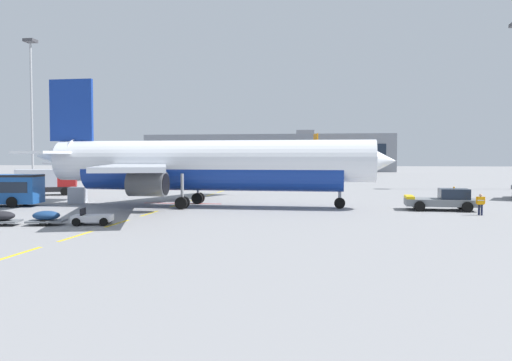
{
  "coord_description": "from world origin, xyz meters",
  "views": [
    {
      "loc": [
        32.87,
        -27.13,
        4.64
      ],
      "look_at": [
        24.53,
        28.32,
        2.06
      ],
      "focal_mm": 35.75,
      "sensor_mm": 36.0,
      "label": 1
    }
  ],
  "objects_px": {
    "airliner_mid_left": "(122,162)",
    "fuel_service_truck": "(44,182)",
    "pushback_tug": "(444,200)",
    "baggage_train": "(47,217)",
    "ground_crew_worker": "(481,203)",
    "apron_light_mast_near": "(31,94)",
    "airliner_foreground": "(205,164)",
    "uld_cargo_container": "(78,195)",
    "airliner_far_center": "(328,161)"
  },
  "relations": [
    {
      "from": "airliner_foreground",
      "to": "baggage_train",
      "type": "xyz_separation_m",
      "value": [
        -7.43,
        -14.43,
        -3.42
      ]
    },
    {
      "from": "pushback_tug",
      "to": "fuel_service_truck",
      "type": "relative_size",
      "value": 0.83
    },
    {
      "from": "uld_cargo_container",
      "to": "fuel_service_truck",
      "type": "bearing_deg",
      "value": 134.96
    },
    {
      "from": "pushback_tug",
      "to": "airliner_far_center",
      "type": "height_order",
      "value": "airliner_far_center"
    },
    {
      "from": "airliner_far_center",
      "to": "airliner_mid_left",
      "type": "bearing_deg",
      "value": -136.91
    },
    {
      "from": "airliner_mid_left",
      "to": "fuel_service_truck",
      "type": "height_order",
      "value": "airliner_mid_left"
    },
    {
      "from": "pushback_tug",
      "to": "apron_light_mast_near",
      "type": "relative_size",
      "value": 0.25
    },
    {
      "from": "airliner_far_center",
      "to": "baggage_train",
      "type": "distance_m",
      "value": 106.23
    },
    {
      "from": "pushback_tug",
      "to": "baggage_train",
      "type": "height_order",
      "value": "pushback_tug"
    },
    {
      "from": "fuel_service_truck",
      "to": "apron_light_mast_near",
      "type": "distance_m",
      "value": 31.09
    },
    {
      "from": "pushback_tug",
      "to": "airliner_far_center",
      "type": "bearing_deg",
      "value": 96.78
    },
    {
      "from": "ground_crew_worker",
      "to": "apron_light_mast_near",
      "type": "height_order",
      "value": "apron_light_mast_near"
    },
    {
      "from": "baggage_train",
      "to": "apron_light_mast_near",
      "type": "distance_m",
      "value": 59.41
    },
    {
      "from": "pushback_tug",
      "to": "airliner_mid_left",
      "type": "xyz_separation_m",
      "value": [
        -51.82,
        52.06,
        2.72
      ]
    },
    {
      "from": "fuel_service_truck",
      "to": "apron_light_mast_near",
      "type": "height_order",
      "value": "apron_light_mast_near"
    },
    {
      "from": "ground_crew_worker",
      "to": "apron_light_mast_near",
      "type": "xyz_separation_m",
      "value": [
        -62.33,
        37.62,
        14.3
      ]
    },
    {
      "from": "airliner_foreground",
      "to": "ground_crew_worker",
      "type": "height_order",
      "value": "airliner_foreground"
    },
    {
      "from": "airliner_foreground",
      "to": "uld_cargo_container",
      "type": "height_order",
      "value": "airliner_foreground"
    },
    {
      "from": "ground_crew_worker",
      "to": "baggage_train",
      "type": "bearing_deg",
      "value": -161.06
    },
    {
      "from": "uld_cargo_container",
      "to": "pushback_tug",
      "type": "bearing_deg",
      "value": -3.06
    },
    {
      "from": "airliner_far_center",
      "to": "uld_cargo_container",
      "type": "distance_m",
      "value": 91.93
    },
    {
      "from": "pushback_tug",
      "to": "ground_crew_worker",
      "type": "relative_size",
      "value": 3.56
    },
    {
      "from": "baggage_train",
      "to": "ground_crew_worker",
      "type": "xyz_separation_m",
      "value": [
        30.94,
        10.62,
        0.46
      ]
    },
    {
      "from": "fuel_service_truck",
      "to": "apron_light_mast_near",
      "type": "relative_size",
      "value": 0.3
    },
    {
      "from": "apron_light_mast_near",
      "to": "airliner_foreground",
      "type": "bearing_deg",
      "value": -41.06
    },
    {
      "from": "airliner_foreground",
      "to": "ground_crew_worker",
      "type": "xyz_separation_m",
      "value": [
        23.51,
        -3.81,
        -2.97
      ]
    },
    {
      "from": "airliner_mid_left",
      "to": "uld_cargo_container",
      "type": "height_order",
      "value": "airliner_mid_left"
    },
    {
      "from": "uld_cargo_container",
      "to": "airliner_far_center",
      "type": "bearing_deg",
      "value": 74.65
    },
    {
      "from": "fuel_service_truck",
      "to": "airliner_far_center",
      "type": "bearing_deg",
      "value": 67.07
    },
    {
      "from": "ground_crew_worker",
      "to": "fuel_service_truck",
      "type": "bearing_deg",
      "value": 162.47
    },
    {
      "from": "baggage_train",
      "to": "apron_light_mast_near",
      "type": "height_order",
      "value": "apron_light_mast_near"
    },
    {
      "from": "airliner_foreground",
      "to": "airliner_far_center",
      "type": "relative_size",
      "value": 1.08
    },
    {
      "from": "airliner_far_center",
      "to": "fuel_service_truck",
      "type": "height_order",
      "value": "airliner_far_center"
    },
    {
      "from": "apron_light_mast_near",
      "to": "pushback_tug",
      "type": "bearing_deg",
      "value": -29.51
    },
    {
      "from": "fuel_service_truck",
      "to": "uld_cargo_container",
      "type": "relative_size",
      "value": 3.81
    },
    {
      "from": "pushback_tug",
      "to": "uld_cargo_container",
      "type": "height_order",
      "value": "pushback_tug"
    },
    {
      "from": "airliner_far_center",
      "to": "pushback_tug",
      "type": "bearing_deg",
      "value": -83.22
    },
    {
      "from": "pushback_tug",
      "to": "apron_light_mast_near",
      "type": "distance_m",
      "value": 70.69
    },
    {
      "from": "ground_crew_worker",
      "to": "uld_cargo_container",
      "type": "relative_size",
      "value": 0.89
    },
    {
      "from": "airliner_foreground",
      "to": "airliner_far_center",
      "type": "height_order",
      "value": "airliner_foreground"
    },
    {
      "from": "airliner_mid_left",
      "to": "apron_light_mast_near",
      "type": "relative_size",
      "value": 1.23
    },
    {
      "from": "fuel_service_truck",
      "to": "airliner_mid_left",
      "type": "bearing_deg",
      "value": 100.39
    },
    {
      "from": "ground_crew_worker",
      "to": "uld_cargo_container",
      "type": "xyz_separation_m",
      "value": [
        -37.17,
        5.41,
        -0.18
      ]
    },
    {
      "from": "airliner_far_center",
      "to": "ground_crew_worker",
      "type": "distance_m",
      "value": 94.92
    },
    {
      "from": "airliner_far_center",
      "to": "airliner_foreground",
      "type": "bearing_deg",
      "value": -96.75
    },
    {
      "from": "airliner_mid_left",
      "to": "pushback_tug",
      "type": "bearing_deg",
      "value": -45.13
    },
    {
      "from": "baggage_train",
      "to": "uld_cargo_container",
      "type": "xyz_separation_m",
      "value": [
        -6.23,
        16.02,
        0.28
      ]
    },
    {
      "from": "pushback_tug",
      "to": "baggage_train",
      "type": "xyz_separation_m",
      "value": [
        -28.84,
        -14.15,
        -0.38
      ]
    },
    {
      "from": "airliner_far_center",
      "to": "uld_cargo_container",
      "type": "height_order",
      "value": "airliner_far_center"
    },
    {
      "from": "ground_crew_worker",
      "to": "airliner_foreground",
      "type": "bearing_deg",
      "value": 170.8
    }
  ]
}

